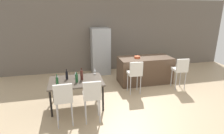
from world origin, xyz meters
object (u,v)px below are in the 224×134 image
at_px(wine_glass_right, 57,76).
at_px(wine_glass_end, 95,70).
at_px(dining_chair_near, 64,97).
at_px(refrigerator, 100,51).
at_px(bar_chair_middle, 180,69).
at_px(wine_bottle_far, 67,75).
at_px(wine_glass_left, 75,73).
at_px(dining_table, 76,83).
at_px(bar_chair_left, 135,72).
at_px(fruit_bowl, 137,57).
at_px(wine_bottle_near, 82,75).
at_px(kitchen_island, 145,70).
at_px(wine_bottle_inner, 77,78).
at_px(wine_bottle_middle, 57,81).
at_px(dining_chair_far, 92,94).
at_px(potted_plant, 167,61).

distance_m(wine_glass_right, wine_glass_end, 1.08).
distance_m(dining_chair_near, wine_glass_right, 0.97).
bearing_deg(refrigerator, bar_chair_middle, -43.98).
distance_m(wine_bottle_far, wine_glass_left, 0.24).
distance_m(dining_table, wine_glass_left, 0.29).
height_order(bar_chair_left, refrigerator, refrigerator).
relative_size(bar_chair_left, fruit_bowl, 5.16).
bearing_deg(wine_bottle_near, refrigerator, 69.42).
height_order(kitchen_island, fruit_bowl, fruit_bowl).
height_order(wine_bottle_far, wine_glass_end, wine_bottle_far).
bearing_deg(kitchen_island, dining_chair_near, -143.92).
xyz_separation_m(dining_chair_near, wine_bottle_near, (0.47, 0.86, 0.18)).
bearing_deg(dining_table, wine_bottle_inner, -81.82).
distance_m(wine_bottle_middle, refrigerator, 3.16).
bearing_deg(dining_chair_far, wine_bottle_middle, 140.97).
height_order(wine_bottle_middle, wine_bottle_far, wine_bottle_middle).
xyz_separation_m(dining_chair_near, potted_plant, (4.43, 3.37, -0.37)).
bearing_deg(dining_chair_far, wine_glass_end, 78.76).
relative_size(wine_glass_left, refrigerator, 0.09).
distance_m(bar_chair_middle, refrigerator, 3.12).
height_order(wine_bottle_near, wine_glass_end, wine_bottle_near).
distance_m(wine_bottle_near, wine_glass_end, 0.56).
height_order(wine_glass_left, wine_glass_end, same).
relative_size(wine_glass_right, refrigerator, 0.09).
bearing_deg(wine_bottle_near, wine_bottle_inner, -137.05).
height_order(bar_chair_left, wine_glass_left, bar_chair_left).
bearing_deg(wine_glass_right, dining_chair_near, -80.04).
bearing_deg(dining_chair_near, dining_chair_far, 0.00).
bearing_deg(fruit_bowl, bar_chair_left, -114.36).
bearing_deg(wine_bottle_far, wine_bottle_near, -20.39).
bearing_deg(fruit_bowl, wine_bottle_near, -150.04).
bearing_deg(kitchen_island, wine_bottle_far, -159.16).
height_order(wine_glass_right, potted_plant, wine_glass_right).
bearing_deg(wine_glass_end, wine_glass_left, -162.13).
bearing_deg(refrigerator, kitchen_island, -44.82).
bearing_deg(wine_glass_left, wine_bottle_near, -54.27).
height_order(wine_bottle_far, wine_glass_left, wine_bottle_far).
height_order(wine_bottle_near, wine_glass_right, wine_bottle_near).
distance_m(bar_chair_left, fruit_bowl, 0.91).
distance_m(dining_chair_near, fruit_bowl, 3.19).
distance_m(dining_table, dining_chair_far, 0.90).
bearing_deg(wine_bottle_inner, dining_table, 98.18).
height_order(wine_glass_end, fruit_bowl, fruit_bowl).
bearing_deg(bar_chair_middle, wine_glass_right, -175.91).
bearing_deg(dining_table, wine_bottle_far, 146.20).
bearing_deg(bar_chair_left, refrigerator, 107.63).
distance_m(bar_chair_left, wine_bottle_inner, 1.85).
bearing_deg(wine_bottle_inner, wine_bottle_middle, -168.62).
xyz_separation_m(dining_chair_far, wine_bottle_far, (-0.54, 1.00, 0.15)).
bearing_deg(refrigerator, fruit_bowl, -52.69).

